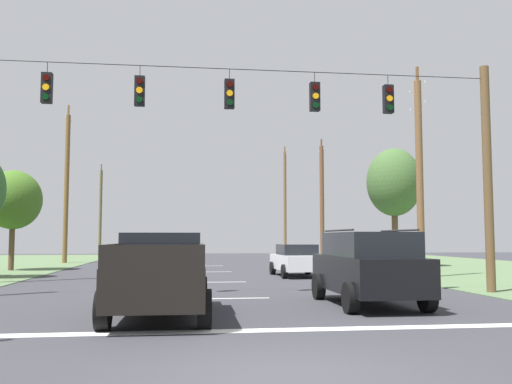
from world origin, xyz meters
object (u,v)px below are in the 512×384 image
object	(u,v)px
overhead_signal_span	(222,156)
tree_roadside_far_right	(394,183)
utility_pole_near_left	(285,202)
utility_pole_mid_right	(420,173)
tree_roadside_right	(13,200)
distant_car_crossing_white	(297,260)
utility_pole_far_right	(322,202)
utility_pole_distant_right	(67,187)
pickup_truck	(160,275)
utility_pole_distant_left	(100,211)
suv_black	(368,266)

from	to	relation	value
overhead_signal_span	tree_roadside_far_right	world-z (taller)	overhead_signal_span
utility_pole_near_left	overhead_signal_span	bearing A→B (deg)	-103.06
utility_pole_mid_right	tree_roadside_right	world-z (taller)	utility_pole_mid_right
distant_car_crossing_white	utility_pole_far_right	distance (m)	17.14
utility_pole_distant_right	utility_pole_near_left	bearing A→B (deg)	40.35
tree_roadside_right	tree_roadside_far_right	xyz separation A→B (m)	(22.71, 0.99, 1.36)
pickup_truck	distant_car_crossing_white	size ratio (longest dim) A/B	1.25
tree_roadside_right	utility_pole_distant_left	bearing A→B (deg)	87.43
overhead_signal_span	utility_pole_far_right	distance (m)	26.48
utility_pole_distant_left	utility_pole_mid_right	bearing A→B (deg)	-60.73
utility_pole_distant_left	tree_roadside_right	distance (m)	25.84
pickup_truck	tree_roadside_right	distance (m)	21.77
overhead_signal_span	utility_pole_near_left	xyz separation A→B (m)	(9.53, 41.08, 1.20)
overhead_signal_span	pickup_truck	size ratio (longest dim) A/B	3.38
suv_black	utility_pole_near_left	bearing A→B (deg)	82.56
utility_pole_near_left	tree_roadside_far_right	xyz separation A→B (m)	(2.49, -24.78, -0.34)
utility_pole_distant_right	utility_pole_distant_left	size ratio (longest dim) A/B	1.24
utility_pole_far_right	utility_pole_distant_right	distance (m)	19.16
tree_roadside_right	suv_black	bearing A→B (deg)	-51.41
utility_pole_mid_right	tree_roadside_right	size ratio (longest dim) A/B	1.75
pickup_truck	tree_roadside_right	bearing A→B (deg)	114.51
utility_pole_far_right	utility_pole_near_left	xyz separation A→B (m)	(0.09, 16.35, 1.05)
utility_pole_near_left	utility_pole_distant_right	distance (m)	25.22
suv_black	tree_roadside_right	distance (m)	23.40
utility_pole_distant_left	tree_roadside_right	world-z (taller)	utility_pole_distant_left
pickup_truck	utility_pole_near_left	xyz separation A→B (m)	(11.27, 45.39, 4.68)
distant_car_crossing_white	tree_roadside_far_right	size ratio (longest dim) A/B	0.58
overhead_signal_span	utility_pole_distant_right	bearing A→B (deg)	111.38
utility_pole_mid_right	suv_black	bearing A→B (deg)	-120.80
overhead_signal_span	distant_car_crossing_white	distance (m)	10.47
overhead_signal_span	tree_roadside_right	size ratio (longest dim) A/B	3.26
pickup_truck	utility_pole_distant_right	bearing A→B (deg)	105.29
utility_pole_near_left	tree_roadside_right	world-z (taller)	utility_pole_near_left
utility_pole_near_left	tree_roadside_right	distance (m)	32.80
tree_roadside_right	overhead_signal_span	bearing A→B (deg)	-55.08
distant_car_crossing_white	utility_pole_distant_right	distance (m)	21.64
pickup_truck	distant_car_crossing_white	bearing A→B (deg)	65.72
utility_pole_mid_right	distant_car_crossing_white	bearing A→B (deg)	160.47
pickup_truck	utility_pole_far_right	bearing A→B (deg)	68.93
utility_pole_far_right	tree_roadside_right	distance (m)	22.24
utility_pole_distant_left	tree_roadside_far_right	distance (m)	32.88
pickup_truck	utility_pole_distant_right	world-z (taller)	utility_pole_distant_right
utility_pole_distant_left	pickup_truck	bearing A→B (deg)	-80.27
suv_black	tree_roadside_far_right	xyz separation A→B (m)	(8.22, 19.14, 4.24)
pickup_truck	utility_pole_mid_right	distance (m)	16.45
utility_pole_far_right	tree_roadside_right	world-z (taller)	utility_pole_far_right
suv_black	distant_car_crossing_white	distance (m)	11.71
suv_black	tree_roadside_far_right	bearing A→B (deg)	66.75
utility_pole_mid_right	overhead_signal_span	bearing A→B (deg)	-144.18
tree_roadside_right	tree_roadside_far_right	world-z (taller)	tree_roadside_far_right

